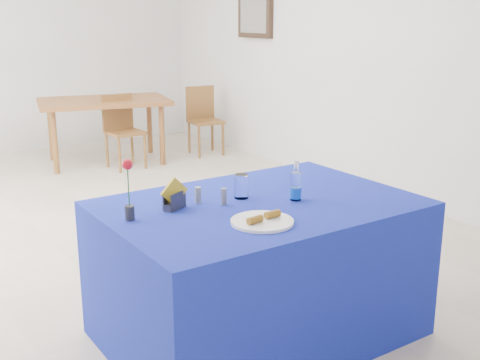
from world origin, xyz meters
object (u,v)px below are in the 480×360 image
at_px(blue_table, 259,269).
at_px(water_bottle, 296,187).
at_px(chair_bg_left, 122,126).
at_px(chair_bg_right, 203,115).
at_px(oak_table, 104,106).
at_px(plate, 262,222).

xyz_separation_m(blue_table, water_bottle, (0.18, -0.08, 0.45)).
height_order(blue_table, chair_bg_left, chair_bg_left).
bearing_deg(chair_bg_right, chair_bg_left, -167.86).
height_order(blue_table, oak_table, blue_table).
distance_m(chair_bg_left, chair_bg_right, 1.14).
xyz_separation_m(plate, chair_bg_right, (2.23, 4.34, -0.28)).
relative_size(plate, chair_bg_right, 0.35).
bearing_deg(blue_table, plate, -123.45).
distance_m(plate, chair_bg_left, 4.38).
bearing_deg(blue_table, chair_bg_left, 77.10).
distance_m(plate, blue_table, 0.51).
xyz_separation_m(oak_table, chair_bg_left, (0.08, -0.31, -0.20)).
relative_size(plate, chair_bg_left, 0.36).
bearing_deg(chair_bg_left, chair_bg_right, 1.91).
bearing_deg(oak_table, plate, -102.53).
distance_m(oak_table, chair_bg_right, 1.25).
bearing_deg(plate, blue_table, 56.55).
bearing_deg(oak_table, chair_bg_right, -9.83).
bearing_deg(blue_table, water_bottle, -22.74).
xyz_separation_m(blue_table, chair_bg_right, (2.05, 4.06, 0.11)).
xyz_separation_m(blue_table, chair_bg_left, (0.91, 3.96, 0.10)).
height_order(plate, water_bottle, water_bottle).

